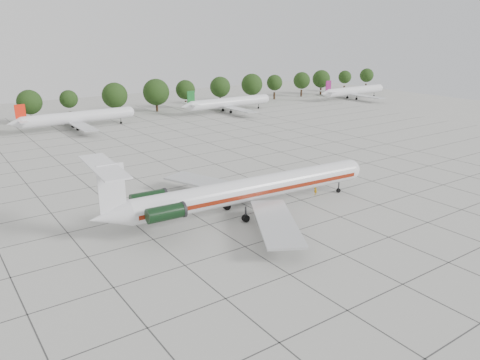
{
  "coord_description": "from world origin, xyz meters",
  "views": [
    {
      "loc": [
        -37.08,
        -48.51,
        24.34
      ],
      "look_at": [
        -0.05,
        4.39,
        3.5
      ],
      "focal_mm": 35.0,
      "sensor_mm": 36.0,
      "label": 1
    }
  ],
  "objects_px": {
    "bg_airliner_d": "(229,103)",
    "bg_airliner_e": "(354,91)",
    "main_airliner": "(240,191)",
    "bg_airliner_c": "(78,117)",
    "ground_crew": "(315,189)"
  },
  "relations": [
    {
      "from": "bg_airliner_c",
      "to": "bg_airliner_e",
      "type": "height_order",
      "value": "same"
    },
    {
      "from": "main_airliner",
      "to": "ground_crew",
      "type": "xyz_separation_m",
      "value": [
        14.24,
        0.01,
        -2.57
      ]
    },
    {
      "from": "main_airliner",
      "to": "bg_airliner_c",
      "type": "bearing_deg",
      "value": 94.5
    },
    {
      "from": "bg_airliner_e",
      "to": "ground_crew",
      "type": "bearing_deg",
      "value": -141.03
    },
    {
      "from": "bg_airliner_c",
      "to": "bg_airliner_e",
      "type": "relative_size",
      "value": 1.0
    },
    {
      "from": "bg_airliner_d",
      "to": "ground_crew",
      "type": "bearing_deg",
      "value": -113.8
    },
    {
      "from": "main_airliner",
      "to": "bg_airliner_e",
      "type": "bearing_deg",
      "value": 38.87
    },
    {
      "from": "main_airliner",
      "to": "ground_crew",
      "type": "relative_size",
      "value": 23.56
    },
    {
      "from": "main_airliner",
      "to": "bg_airliner_c",
      "type": "relative_size",
      "value": 1.48
    },
    {
      "from": "main_airliner",
      "to": "bg_airliner_c",
      "type": "distance_m",
      "value": 71.8
    },
    {
      "from": "bg_airliner_d",
      "to": "bg_airliner_e",
      "type": "xyz_separation_m",
      "value": [
        53.3,
        -2.43,
        0.0
      ]
    },
    {
      "from": "bg_airliner_e",
      "to": "bg_airliner_c",
      "type": "bearing_deg",
      "value": 178.03
    },
    {
      "from": "main_airliner",
      "to": "bg_airliner_d",
      "type": "bearing_deg",
      "value": 61.47
    },
    {
      "from": "bg_airliner_d",
      "to": "main_airliner",
      "type": "bearing_deg",
      "value": -122.7
    },
    {
      "from": "main_airliner",
      "to": "bg_airliner_c",
      "type": "height_order",
      "value": "main_airliner"
    }
  ]
}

